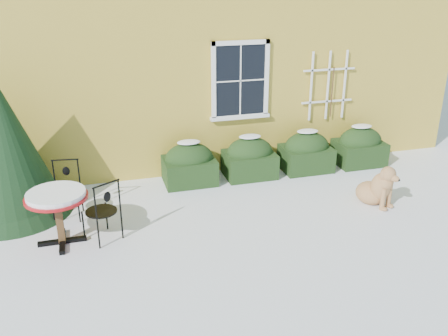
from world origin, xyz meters
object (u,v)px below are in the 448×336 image
object	(u,v)px
bistro_table	(57,201)
patio_chair_far	(67,190)
dog	(377,188)
evergreen_shrub	(4,158)
patio_chair_near	(103,210)

from	to	relation	value
bistro_table	patio_chair_far	xyz separation A→B (m)	(0.11, 0.95, -0.24)
bistro_table	patio_chair_far	distance (m)	0.99
bistro_table	dog	world-z (taller)	bistro_table
evergreen_shrub	patio_chair_far	distance (m)	1.22
patio_chair_far	dog	bearing A→B (deg)	-3.07
patio_chair_near	evergreen_shrub	bearing A→B (deg)	-73.47
bistro_table	patio_chair_near	xyz separation A→B (m)	(0.68, -0.07, -0.23)
patio_chair_near	dog	xyz separation A→B (m)	(4.98, -0.07, -0.20)
patio_chair_far	dog	xyz separation A→B (m)	(5.55, -1.09, -0.18)
evergreen_shrub	dog	size ratio (longest dim) A/B	2.81
evergreen_shrub	patio_chair_near	world-z (taller)	evergreen_shrub
patio_chair_near	patio_chair_far	bearing A→B (deg)	-91.09
evergreen_shrub	patio_chair_far	world-z (taller)	evergreen_shrub
bistro_table	patio_chair_far	size ratio (longest dim) A/B	0.95
patio_chair_near	patio_chair_far	size ratio (longest dim) A/B	1.04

